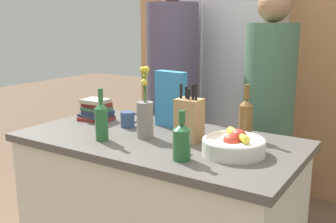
{
  "coord_description": "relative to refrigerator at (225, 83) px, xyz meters",
  "views": [
    {
      "loc": [
        1.11,
        -1.63,
        1.47
      ],
      "look_at": [
        0.0,
        0.1,
        1.01
      ],
      "focal_mm": 42.0,
      "sensor_mm": 36.0,
      "label": 1
    }
  ],
  "objects": [
    {
      "name": "book_stack",
      "position": [
        -0.28,
        -1.26,
        -0.03
      ],
      "size": [
        0.2,
        0.17,
        0.13
      ],
      "color": "maroon",
      "rests_on": "kitchen_island"
    },
    {
      "name": "knife_block",
      "position": [
        0.41,
        -1.33,
        0.02
      ],
      "size": [
        0.12,
        0.11,
        0.3
      ],
      "color": "tan",
      "rests_on": "kitchen_island"
    },
    {
      "name": "person_at_sink",
      "position": [
        -0.16,
        -0.57,
        0.05
      ],
      "size": [
        0.37,
        0.37,
        1.82
      ],
      "rotation": [
        0.0,
        0.0,
        -0.27
      ],
      "color": "#383842",
      "rests_on": "ground_plane"
    },
    {
      "name": "bottle_oil",
      "position": [
        0.64,
        -1.14,
        0.02
      ],
      "size": [
        0.07,
        0.07,
        0.28
      ],
      "color": "brown",
      "rests_on": "kitchen_island"
    },
    {
      "name": "kitchen_island",
      "position": [
        0.25,
        -1.37,
        -0.53
      ],
      "size": [
        1.47,
        0.78,
        0.89
      ],
      "color": "silver",
      "rests_on": "ground_plane"
    },
    {
      "name": "cereal_box",
      "position": [
        0.19,
        -1.15,
        0.07
      ],
      "size": [
        0.19,
        0.08,
        0.32
      ],
      "color": "teal",
      "rests_on": "kitchen_island"
    },
    {
      "name": "back_wall_wood",
      "position": [
        0.25,
        0.36,
        0.32
      ],
      "size": [
        2.67,
        0.12,
        2.6
      ],
      "color": "#AD7A4C",
      "rests_on": "ground_plane"
    },
    {
      "name": "fruit_bowl",
      "position": [
        0.69,
        -1.4,
        -0.05
      ],
      "size": [
        0.29,
        0.29,
        0.11
      ],
      "color": "silver",
      "rests_on": "kitchen_island"
    },
    {
      "name": "refrigerator",
      "position": [
        0.0,
        0.0,
        0.0
      ],
      "size": [
        0.84,
        0.62,
        1.95
      ],
      "color": "#B7B7BC",
      "rests_on": "ground_plane"
    },
    {
      "name": "flower_vase",
      "position": [
        0.19,
        -1.4,
        0.03
      ],
      "size": [
        0.09,
        0.09,
        0.37
      ],
      "color": "gray",
      "rests_on": "kitchen_island"
    },
    {
      "name": "bottle_vinegar",
      "position": [
        0.04,
        -1.56,
        0.01
      ],
      "size": [
        0.07,
        0.07,
        0.27
      ],
      "color": "#286633",
      "rests_on": "kitchen_island"
    },
    {
      "name": "bottle_wine",
      "position": [
        0.53,
        -1.6,
        -0.01
      ],
      "size": [
        0.08,
        0.08,
        0.22
      ],
      "color": "#286633",
      "rests_on": "kitchen_island"
    },
    {
      "name": "person_in_blue",
      "position": [
        0.6,
        -0.66,
        -0.03
      ],
      "size": [
        0.31,
        0.31,
        1.66
      ],
      "rotation": [
        0.0,
        0.0,
        -0.02
      ],
      "color": "#383842",
      "rests_on": "ground_plane"
    },
    {
      "name": "coffee_mug",
      "position": [
        -0.01,
        -1.29,
        -0.05
      ],
      "size": [
        0.08,
        0.11,
        0.09
      ],
      "color": "#334770",
      "rests_on": "kitchen_island"
    }
  ]
}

